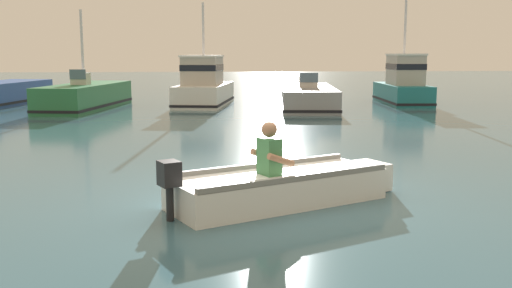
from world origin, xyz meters
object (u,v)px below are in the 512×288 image
(moored_boat_white, at_px, (204,87))
(moored_boat_grey, at_px, (308,97))
(moored_boat_teal, at_px, (403,85))
(moored_boat_green, at_px, (86,97))
(rowboat_with_person, at_px, (282,186))

(moored_boat_white, relative_size, moored_boat_grey, 0.77)
(moored_boat_teal, bearing_deg, moored_boat_green, -175.25)
(moored_boat_grey, bearing_deg, moored_boat_teal, 14.94)
(rowboat_with_person, height_order, moored_boat_grey, moored_boat_grey)
(moored_boat_grey, bearing_deg, moored_boat_white, 163.21)
(rowboat_with_person, distance_m, moored_boat_grey, 15.02)
(moored_boat_teal, bearing_deg, rowboat_with_person, -114.98)
(moored_boat_grey, relative_size, moored_boat_teal, 1.41)
(rowboat_with_person, relative_size, moored_boat_white, 0.68)
(moored_boat_green, bearing_deg, moored_boat_teal, 4.75)
(moored_boat_white, height_order, moored_boat_teal, moored_boat_teal)
(moored_boat_green, height_order, moored_boat_teal, moored_boat_teal)
(moored_boat_white, distance_m, moored_boat_grey, 4.34)
(moored_boat_white, height_order, moored_boat_grey, moored_boat_white)
(moored_boat_green, bearing_deg, rowboat_with_person, -69.07)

